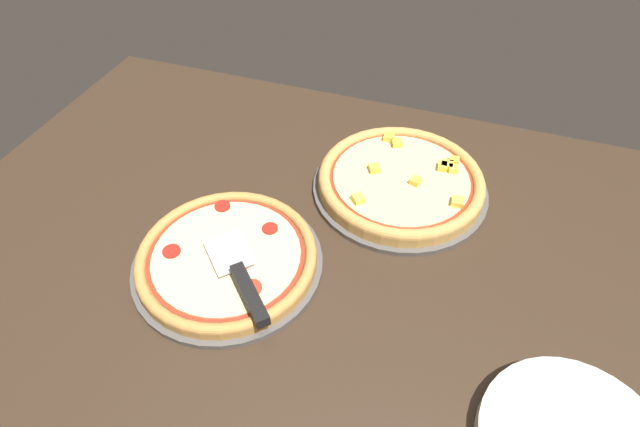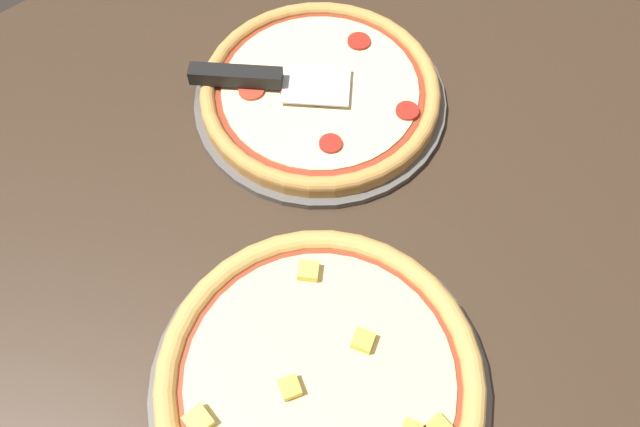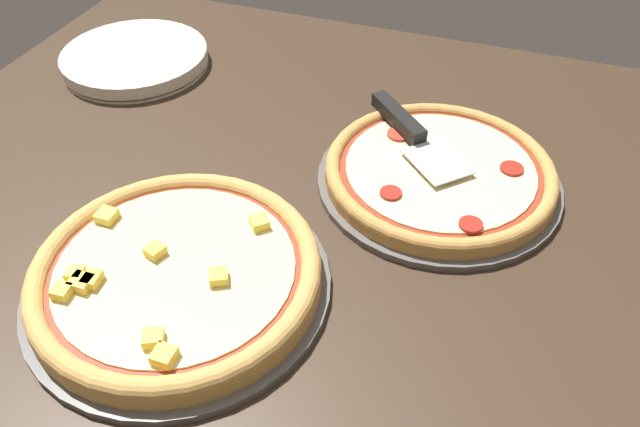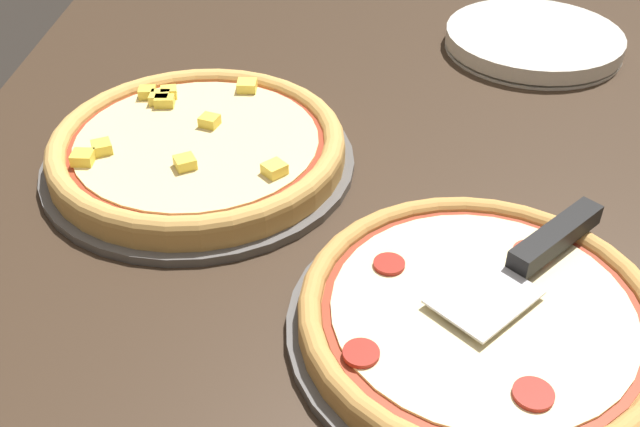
{
  "view_description": "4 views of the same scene",
  "coord_description": "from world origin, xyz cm",
  "views": [
    {
      "loc": [
        23.45,
        -54.33,
        68.79
      ],
      "look_at": [
        2.69,
        6.56,
        3.0
      ],
      "focal_mm": 28.0,
      "sensor_mm": 36.0,
      "label": 1
    },
    {
      "loc": [
        25.18,
        33.16,
        64.78
      ],
      "look_at": [
        2.69,
        6.56,
        3.0
      ],
      "focal_mm": 35.0,
      "sensor_mm": 36.0,
      "label": 2
    },
    {
      "loc": [
        -16.44,
        59.89,
        54.9
      ],
      "look_at": [
        2.69,
        6.56,
        3.0
      ],
      "focal_mm": 35.0,
      "sensor_mm": 36.0,
      "label": 3
    },
    {
      "loc": [
        -54.84,
        3.5,
        47.4
      ],
      "look_at": [
        2.69,
        6.56,
        3.0
      ],
      "focal_mm": 42.0,
      "sensor_mm": 36.0,
      "label": 4
    }
  ],
  "objects": [
    {
      "name": "pizza_pan_back",
      "position": [
        14.79,
        20.85,
        0.5
      ],
      "size": [
        34.97,
        34.97,
        1.0
      ],
      "primitive_type": "cylinder",
      "color": "#565451",
      "rests_on": "ground_plane"
    },
    {
      "name": "ground_plane",
      "position": [
        0.0,
        0.0,
        -1.8
      ],
      "size": [
        137.54,
        101.09,
        3.6
      ],
      "primitive_type": "cube",
      "color": "#38281C"
    },
    {
      "name": "pizza_front",
      "position": [
        -9.4,
        -7.72,
        2.25
      ],
      "size": [
        31.13,
        31.13,
        2.53
      ],
      "color": "#C68E47",
      "rests_on": "pizza_pan_front"
    },
    {
      "name": "pizza_back",
      "position": [
        14.81,
        20.87,
        2.67
      ],
      "size": [
        32.87,
        32.87,
        3.68
      ],
      "color": "tan",
      "rests_on": "pizza_pan_back"
    },
    {
      "name": "serving_spatula",
      "position": [
        -3.03,
        -13.57,
        4.35
      ],
      "size": [
        17.6,
        17.43,
        2.0
      ],
      "color": "silver",
      "rests_on": "pizza_front"
    },
    {
      "name": "pizza_pan_front",
      "position": [
        -9.4,
        -7.72,
        0.5
      ],
      "size": [
        33.12,
        33.12,
        1.0
      ],
      "primitive_type": "cylinder",
      "color": "#565451",
      "rests_on": "ground_plane"
    }
  ]
}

